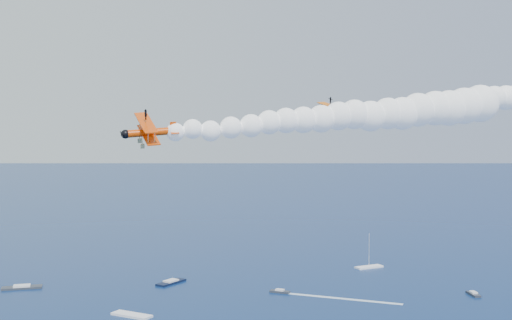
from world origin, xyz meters
name	(u,v)px	position (x,y,z in m)	size (l,w,h in m)	color
biplane_lead	(332,112)	(22.39, 27.55, 59.25)	(6.45, 7.24, 4.36)	#FC6A05
biplane_trail	(150,132)	(-16.52, 9.26, 56.09)	(7.21, 8.08, 4.87)	#DF4104
smoke_trail_lead	(453,103)	(48.76, 26.24, 61.23)	(52.39, 7.96, 9.61)	white
smoke_trail_trail	(338,118)	(9.67, 5.91, 58.07)	(52.07, 11.60, 9.61)	white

